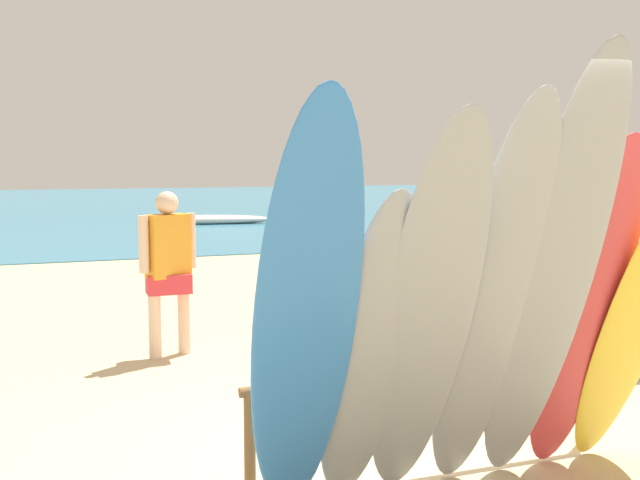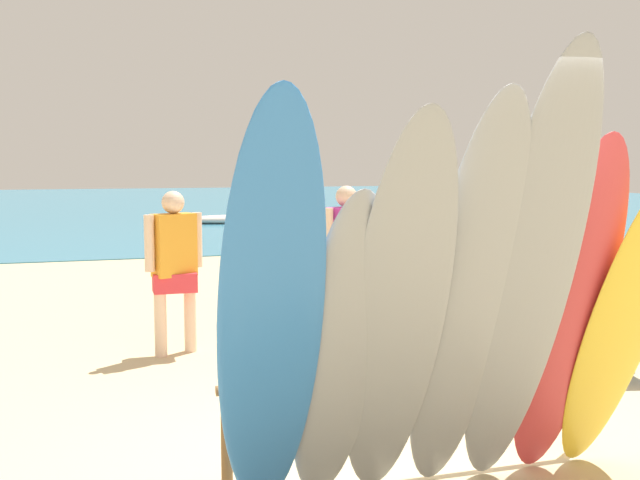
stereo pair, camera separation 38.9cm
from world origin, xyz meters
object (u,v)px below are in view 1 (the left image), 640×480
surfboard_grey_1 (368,357)px  surfboard_grey_2 (426,321)px  surfboard_grey_4 (550,283)px  beachgoer_near_rack (339,251)px  beachgoer_midbeach (168,262)px  surfboard_grey_3 (492,306)px  surfboard_blue_0 (305,324)px  beachgoer_photographing (476,266)px  surfboard_yellow_6 (636,322)px  beach_chair_blue (608,326)px  beach_chair_red (500,297)px  surfboard_rack (433,390)px  distant_boat (210,220)px  surfboard_red_5 (585,312)px

surfboard_grey_1 → surfboard_grey_2: surfboard_grey_2 is taller
surfboard_grey_1 → surfboard_grey_4: surfboard_grey_4 is taller
beachgoer_near_rack → beachgoer_midbeach: bearing=-24.0°
surfboard_grey_3 → surfboard_grey_4: (0.34, -0.06, 0.12)m
surfboard_blue_0 → beachgoer_photographing: (2.80, 2.91, -0.23)m
surfboard_yellow_6 → beach_chair_blue: size_ratio=2.66×
beach_chair_red → surfboard_blue_0: bearing=-139.1°
beachgoer_midbeach → beach_chair_red: size_ratio=2.12×
surfboard_grey_2 → beachgoer_near_rack: surfboard_grey_2 is taller
beachgoer_photographing → surfboard_grey_3: bearing=-140.3°
beachgoer_photographing → beach_chair_red: (0.90, 0.91, -0.52)m
surfboard_blue_0 → surfboard_grey_2: surfboard_blue_0 is taller
beachgoer_near_rack → beach_chair_blue: (1.99, -2.04, -0.57)m
surfboard_rack → surfboard_grey_3: size_ratio=1.02×
surfboard_yellow_6 → distant_boat: 19.70m
surfboard_red_5 → distant_boat: size_ratio=0.57×
surfboard_grey_4 → beach_chair_red: surfboard_grey_4 is taller
surfboard_grey_1 → beachgoer_photographing: (2.40, 2.79, 0.00)m
surfboard_rack → beachgoer_near_rack: (0.70, 3.50, 0.48)m
surfboard_red_5 → distant_boat: surfboard_red_5 is taller
beach_chair_blue → surfboard_grey_4: bearing=-126.7°
surfboard_rack → surfboard_grey_2: size_ratio=1.05×
beachgoer_photographing → beach_chair_blue: beachgoer_photographing is taller
surfboard_grey_3 → beach_chair_blue: surfboard_grey_3 is taller
beach_chair_blue → distant_boat: (-0.33, 17.63, -0.28)m
surfboard_blue_0 → surfboard_yellow_6: size_ratio=1.18×
surfboard_blue_0 → surfboard_grey_1: bearing=21.3°
surfboard_blue_0 → beachgoer_midbeach: surfboard_blue_0 is taller
surfboard_blue_0 → beachgoer_midbeach: (-0.10, 4.06, -0.20)m
beach_chair_red → beach_chair_blue: (0.10, -1.69, -0.00)m
surfboard_yellow_6 → beachgoer_midbeach: 4.57m
surfboard_rack → surfboard_grey_1: size_ratio=1.29×
surfboard_grey_4 → beach_chair_blue: bearing=47.1°
surfboard_grey_2 → surfboard_grey_4: surfboard_grey_4 is taller
surfboard_grey_1 → beach_chair_blue: (3.39, 2.02, -0.52)m
surfboard_rack → beachgoer_midbeach: bearing=109.8°
surfboard_grey_1 → distant_boat: bearing=79.1°
surfboard_blue_0 → surfboard_grey_4: surfboard_grey_4 is taller
surfboard_red_5 → beach_chair_red: surfboard_red_5 is taller
beachgoer_near_rack → distant_boat: size_ratio=0.43×
surfboard_grey_1 → beachgoer_photographing: size_ratio=1.21×
surfboard_grey_4 → beachgoer_midbeach: bearing=115.1°
surfboard_red_5 → beachgoer_near_rack: 4.04m
beach_chair_blue → surfboard_yellow_6: bearing=-117.4°
surfboard_blue_0 → surfboard_grey_1: size_ratio=1.26×
surfboard_grey_1 → beachgoer_near_rack: 4.29m
beachgoer_near_rack → distant_boat: bearing=-123.6°
surfboard_grey_3 → surfboard_red_5: 0.75m
surfboard_grey_3 → surfboard_yellow_6: size_ratio=1.19×
beachgoer_midbeach → beach_chair_blue: (3.90, -1.92, -0.56)m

